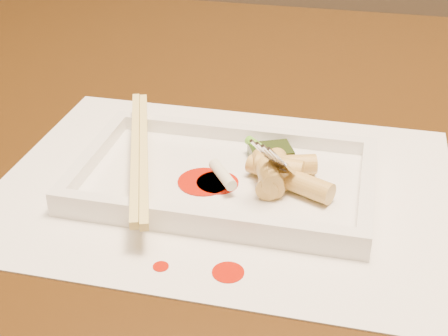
% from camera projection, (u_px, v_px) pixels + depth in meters
% --- Properties ---
extents(table, '(1.40, 0.90, 0.75)m').
position_uv_depth(table, '(255.00, 211.00, 0.70)').
color(table, black).
rests_on(table, ground).
extents(placemat, '(0.40, 0.30, 0.00)m').
position_uv_depth(placemat, '(224.00, 186.00, 0.56)').
color(placemat, white).
rests_on(placemat, table).
extents(sauce_splatter_a, '(0.02, 0.02, 0.00)m').
position_uv_depth(sauce_splatter_a, '(228.00, 272.00, 0.46)').
color(sauce_splatter_a, '#B51505').
rests_on(sauce_splatter_a, placemat).
extents(sauce_splatter_b, '(0.01, 0.01, 0.00)m').
position_uv_depth(sauce_splatter_b, '(161.00, 266.00, 0.46)').
color(sauce_splatter_b, '#B51505').
rests_on(sauce_splatter_b, placemat).
extents(plate_base, '(0.26, 0.16, 0.01)m').
position_uv_depth(plate_base, '(224.00, 181.00, 0.56)').
color(plate_base, white).
rests_on(plate_base, placemat).
extents(plate_rim_far, '(0.26, 0.01, 0.01)m').
position_uv_depth(plate_rim_far, '(241.00, 133.00, 0.61)').
color(plate_rim_far, white).
rests_on(plate_rim_far, plate_base).
extents(plate_rim_near, '(0.26, 0.01, 0.01)m').
position_uv_depth(plate_rim_near, '(202.00, 219.00, 0.49)').
color(plate_rim_near, white).
rests_on(plate_rim_near, plate_base).
extents(plate_rim_left, '(0.01, 0.14, 0.01)m').
position_uv_depth(plate_rim_left, '(93.00, 155.00, 0.57)').
color(plate_rim_left, white).
rests_on(plate_rim_left, plate_base).
extents(plate_rim_right, '(0.01, 0.14, 0.01)m').
position_uv_depth(plate_rim_right, '(367.00, 188.00, 0.53)').
color(plate_rim_right, white).
rests_on(plate_rim_right, plate_base).
extents(veg_piece, '(0.05, 0.04, 0.01)m').
position_uv_depth(veg_piece, '(271.00, 153.00, 0.58)').
color(veg_piece, black).
rests_on(veg_piece, plate_base).
extents(scallion_white, '(0.03, 0.04, 0.01)m').
position_uv_depth(scallion_white, '(223.00, 174.00, 0.53)').
color(scallion_white, '#EAEACC').
rests_on(scallion_white, plate_base).
extents(scallion_green, '(0.07, 0.07, 0.01)m').
position_uv_depth(scallion_green, '(275.00, 159.00, 0.55)').
color(scallion_green, '#4AAC1B').
rests_on(scallion_green, plate_base).
extents(chopstick_a, '(0.08, 0.22, 0.01)m').
position_uv_depth(chopstick_a, '(135.00, 150.00, 0.56)').
color(chopstick_a, '#E4D272').
rests_on(chopstick_a, plate_rim_near).
extents(chopstick_b, '(0.08, 0.22, 0.01)m').
position_uv_depth(chopstick_b, '(144.00, 151.00, 0.56)').
color(chopstick_b, '#E4D272').
rests_on(chopstick_b, plate_rim_near).
extents(fork, '(0.09, 0.10, 0.14)m').
position_uv_depth(fork, '(311.00, 101.00, 0.52)').
color(fork, silver).
rests_on(fork, plate_base).
extents(sauce_blob_0, '(0.05, 0.05, 0.00)m').
position_uv_depth(sauce_blob_0, '(204.00, 182.00, 0.55)').
color(sauce_blob_0, '#B51505').
rests_on(sauce_blob_0, plate_base).
extents(sauce_blob_1, '(0.04, 0.04, 0.00)m').
position_uv_depth(sauce_blob_1, '(218.00, 183.00, 0.54)').
color(sauce_blob_1, '#B51505').
rests_on(sauce_blob_1, plate_base).
extents(rice_cake_0, '(0.03, 0.05, 0.02)m').
position_uv_depth(rice_cake_0, '(279.00, 169.00, 0.55)').
color(rice_cake_0, '#D4BB63').
rests_on(rice_cake_0, plate_base).
extents(rice_cake_1, '(0.05, 0.03, 0.02)m').
position_uv_depth(rice_cake_1, '(271.00, 170.00, 0.54)').
color(rice_cake_1, '#D4BB63').
rests_on(rice_cake_1, plate_base).
extents(rice_cake_2, '(0.03, 0.05, 0.02)m').
position_uv_depth(rice_cake_2, '(267.00, 170.00, 0.53)').
color(rice_cake_2, '#D4BB63').
rests_on(rice_cake_2, plate_base).
extents(rice_cake_3, '(0.02, 0.05, 0.02)m').
position_uv_depth(rice_cake_3, '(272.00, 175.00, 0.54)').
color(rice_cake_3, '#D4BB63').
rests_on(rice_cake_3, plate_base).
extents(rice_cake_4, '(0.03, 0.05, 0.02)m').
position_uv_depth(rice_cake_4, '(274.00, 174.00, 0.54)').
color(rice_cake_4, '#D4BB63').
rests_on(rice_cake_4, plate_base).
extents(rice_cake_5, '(0.04, 0.02, 0.02)m').
position_uv_depth(rice_cake_5, '(279.00, 167.00, 0.54)').
color(rice_cake_5, '#D4BB63').
rests_on(rice_cake_5, plate_base).
extents(rice_cake_6, '(0.05, 0.03, 0.02)m').
position_uv_depth(rice_cake_6, '(289.00, 165.00, 0.55)').
color(rice_cake_6, '#D4BB63').
rests_on(rice_cake_6, plate_base).
extents(rice_cake_7, '(0.05, 0.04, 0.02)m').
position_uv_depth(rice_cake_7, '(304.00, 184.00, 0.52)').
color(rice_cake_7, '#D4BB63').
rests_on(rice_cake_7, plate_base).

